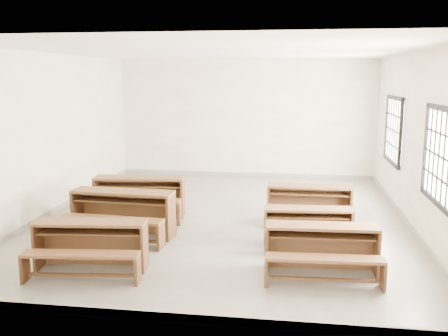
# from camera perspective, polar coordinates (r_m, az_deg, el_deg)

# --- Properties ---
(room) EXTENTS (8.50, 8.50, 3.20)m
(room) POSITION_cam_1_polar(r_m,az_deg,el_deg) (9.49, 0.54, 6.79)
(room) COLOR gray
(room) RESTS_ON ground
(desk_set_0) EXTENTS (1.66, 0.98, 0.71)m
(desk_set_0) POSITION_cam_1_polar(r_m,az_deg,el_deg) (7.44, -15.06, -8.19)
(desk_set_0) COLOR brown
(desk_set_0) RESTS_ON ground
(desk_set_1) EXTENTS (1.84, 1.03, 0.80)m
(desk_set_1) POSITION_cam_1_polar(r_m,az_deg,el_deg) (8.83, -11.59, -4.75)
(desk_set_1) COLOR brown
(desk_set_1) RESTS_ON ground
(desk_set_2) EXTENTS (1.85, 1.10, 0.79)m
(desk_set_2) POSITION_cam_1_polar(r_m,az_deg,el_deg) (9.99, -9.70, -2.93)
(desk_set_2) COLOR brown
(desk_set_2) RESTS_ON ground
(desk_set_3) EXTENTS (1.60, 0.88, 0.70)m
(desk_set_3) POSITION_cam_1_polar(r_m,az_deg,el_deg) (7.18, 11.08, -8.76)
(desk_set_3) COLOR brown
(desk_set_3) RESTS_ON ground
(desk_set_4) EXTENTS (1.47, 0.85, 0.64)m
(desk_set_4) POSITION_cam_1_polar(r_m,az_deg,el_deg) (8.28, 9.57, -6.39)
(desk_set_4) COLOR brown
(desk_set_4) RESTS_ON ground
(desk_set_5) EXTENTS (1.59, 0.83, 0.71)m
(desk_set_5) POSITION_cam_1_polar(r_m,az_deg,el_deg) (9.61, 9.71, -3.76)
(desk_set_5) COLOR brown
(desk_set_5) RESTS_ON ground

